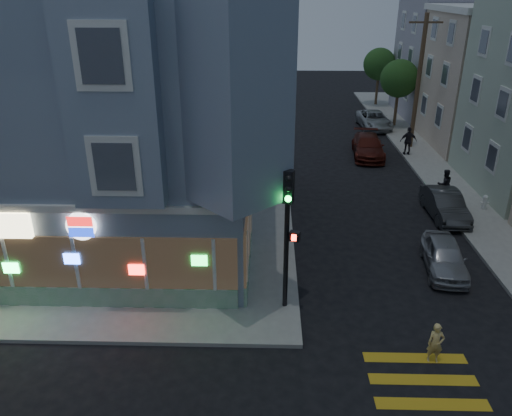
{
  "coord_description": "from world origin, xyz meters",
  "views": [
    {
      "loc": [
        1.84,
        -10.89,
        10.72
      ],
      "look_at": [
        1.36,
        6.78,
        2.83
      ],
      "focal_mm": 35.0,
      "sensor_mm": 36.0,
      "label": 1
    }
  ],
  "objects_px": {
    "parked_car_d": "(374,120)",
    "fire_hydrant": "(485,202)",
    "pedestrian_a": "(444,184)",
    "parked_car_c": "(368,146)",
    "utility_pole": "(418,81)",
    "running_child": "(436,343)",
    "pedestrian_b": "(408,141)",
    "parked_car_b": "(445,205)",
    "street_tree_near": "(399,79)",
    "traffic_signal": "(288,217)",
    "street_tree_far": "(379,64)",
    "parked_car_a": "(444,256)"
  },
  "relations": [
    {
      "from": "running_child",
      "to": "parked_car_d",
      "type": "bearing_deg",
      "value": 87.65
    },
    {
      "from": "utility_pole",
      "to": "parked_car_a",
      "type": "distance_m",
      "value": 17.7
    },
    {
      "from": "running_child",
      "to": "parked_car_d",
      "type": "xyz_separation_m",
      "value": [
        3.4,
        28.05,
        0.0
      ]
    },
    {
      "from": "street_tree_near",
      "to": "parked_car_a",
      "type": "bearing_deg",
      "value": -97.83
    },
    {
      "from": "parked_car_c",
      "to": "parked_car_d",
      "type": "relative_size",
      "value": 1.0
    },
    {
      "from": "street_tree_far",
      "to": "traffic_signal",
      "type": "distance_m",
      "value": 35.31
    },
    {
      "from": "parked_car_d",
      "to": "street_tree_far",
      "type": "bearing_deg",
      "value": 74.81
    },
    {
      "from": "utility_pole",
      "to": "fire_hydrant",
      "type": "relative_size",
      "value": 11.69
    },
    {
      "from": "pedestrian_a",
      "to": "parked_car_c",
      "type": "relative_size",
      "value": 0.34
    },
    {
      "from": "parked_car_a",
      "to": "traffic_signal",
      "type": "height_order",
      "value": "traffic_signal"
    },
    {
      "from": "parked_car_b",
      "to": "parked_car_c",
      "type": "xyz_separation_m",
      "value": [
        -2.1,
        9.8,
        0.03
      ]
    },
    {
      "from": "pedestrian_b",
      "to": "running_child",
      "type": "bearing_deg",
      "value": 78.02
    },
    {
      "from": "parked_car_a",
      "to": "traffic_signal",
      "type": "bearing_deg",
      "value": -148.27
    },
    {
      "from": "parked_car_d",
      "to": "fire_hydrant",
      "type": "relative_size",
      "value": 6.36
    },
    {
      "from": "street_tree_near",
      "to": "pedestrian_b",
      "type": "xyz_separation_m",
      "value": [
        -0.9,
        -7.88,
        -2.84
      ]
    },
    {
      "from": "running_child",
      "to": "fire_hydrant",
      "type": "distance_m",
      "value": 12.92
    },
    {
      "from": "pedestrian_b",
      "to": "parked_car_b",
      "type": "distance_m",
      "value": 9.9
    },
    {
      "from": "pedestrian_a",
      "to": "parked_car_b",
      "type": "height_order",
      "value": "pedestrian_a"
    },
    {
      "from": "pedestrian_b",
      "to": "traffic_signal",
      "type": "xyz_separation_m",
      "value": [
        -8.81,
        -18.07,
        2.63
      ]
    },
    {
      "from": "street_tree_near",
      "to": "pedestrian_b",
      "type": "relative_size",
      "value": 2.8
    },
    {
      "from": "pedestrian_b",
      "to": "parked_car_a",
      "type": "xyz_separation_m",
      "value": [
        -2.26,
        -15.07,
        -0.45
      ]
    },
    {
      "from": "street_tree_near",
      "to": "traffic_signal",
      "type": "bearing_deg",
      "value": -110.51
    },
    {
      "from": "parked_car_c",
      "to": "parked_car_d",
      "type": "distance_m",
      "value": 7.77
    },
    {
      "from": "utility_pole",
      "to": "street_tree_far",
      "type": "relative_size",
      "value": 1.7
    },
    {
      "from": "street_tree_near",
      "to": "running_child",
      "type": "xyz_separation_m",
      "value": [
        -5.17,
        -28.45,
        -3.26
      ]
    },
    {
      "from": "parked_car_a",
      "to": "fire_hydrant",
      "type": "bearing_deg",
      "value": 63.55
    },
    {
      "from": "street_tree_far",
      "to": "pedestrian_b",
      "type": "xyz_separation_m",
      "value": [
        -0.9,
        -15.88,
        -2.84
      ]
    },
    {
      "from": "pedestrian_b",
      "to": "traffic_signal",
      "type": "relative_size",
      "value": 0.36
    },
    {
      "from": "utility_pole",
      "to": "running_child",
      "type": "xyz_separation_m",
      "value": [
        -4.97,
        -22.45,
        -4.12
      ]
    },
    {
      "from": "utility_pole",
      "to": "pedestrian_a",
      "type": "distance_m",
      "value": 10.39
    },
    {
      "from": "pedestrian_b",
      "to": "parked_car_a",
      "type": "height_order",
      "value": "pedestrian_b"
    },
    {
      "from": "running_child",
      "to": "fire_hydrant",
      "type": "relative_size",
      "value": 1.76
    },
    {
      "from": "street_tree_near",
      "to": "pedestrian_b",
      "type": "bearing_deg",
      "value": -96.52
    },
    {
      "from": "parked_car_a",
      "to": "parked_car_b",
      "type": "bearing_deg",
      "value": 79.49
    },
    {
      "from": "street_tree_near",
      "to": "running_child",
      "type": "distance_m",
      "value": 29.1
    },
    {
      "from": "street_tree_near",
      "to": "traffic_signal",
      "type": "relative_size",
      "value": 1.0
    },
    {
      "from": "running_child",
      "to": "pedestrian_a",
      "type": "distance_m",
      "value": 13.51
    },
    {
      "from": "street_tree_far",
      "to": "pedestrian_b",
      "type": "bearing_deg",
      "value": -93.24
    },
    {
      "from": "street_tree_near",
      "to": "parked_car_c",
      "type": "bearing_deg",
      "value": -114.35
    },
    {
      "from": "fire_hydrant",
      "to": "parked_car_b",
      "type": "bearing_deg",
      "value": -161.88
    },
    {
      "from": "traffic_signal",
      "to": "utility_pole",
      "type": "bearing_deg",
      "value": 82.29
    },
    {
      "from": "street_tree_near",
      "to": "fire_hydrant",
      "type": "bearing_deg",
      "value": -87.31
    },
    {
      "from": "pedestrian_a",
      "to": "street_tree_far",
      "type": "bearing_deg",
      "value": -101.09
    },
    {
      "from": "street_tree_near",
      "to": "pedestrian_a",
      "type": "height_order",
      "value": "street_tree_near"
    },
    {
      "from": "pedestrian_a",
      "to": "pedestrian_b",
      "type": "distance_m",
      "value": 7.75
    },
    {
      "from": "fire_hydrant",
      "to": "street_tree_near",
      "type": "bearing_deg",
      "value": 92.69
    },
    {
      "from": "parked_car_b",
      "to": "fire_hydrant",
      "type": "relative_size",
      "value": 5.38
    },
    {
      "from": "pedestrian_a",
      "to": "parked_car_c",
      "type": "distance_m",
      "value": 8.14
    },
    {
      "from": "street_tree_far",
      "to": "traffic_signal",
      "type": "height_order",
      "value": "street_tree_far"
    },
    {
      "from": "street_tree_near",
      "to": "parked_car_b",
      "type": "xyz_separation_m",
      "value": [
        -1.5,
        -17.75,
        -3.25
      ]
    }
  ]
}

